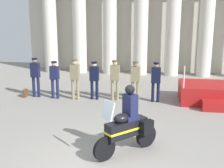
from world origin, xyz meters
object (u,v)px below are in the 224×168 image
object	(u,v)px
officer_in_row_2	(75,76)
briefcase_on_ground	(25,93)
reviewing_stand	(222,94)
officer_in_row_0	(35,74)
officer_in_row_5	(135,78)
officer_in_row_4	(115,77)
officer_in_row_6	(156,79)
officer_in_row_3	(94,77)
officer_in_row_1	(55,77)
motorcycle_with_rider	(129,125)

from	to	relation	value
officer_in_row_2	briefcase_on_ground	bearing A→B (deg)	4.00
reviewing_stand	officer_in_row_2	bearing A→B (deg)	-175.96
reviewing_stand	officer_in_row_0	xyz separation A→B (m)	(-8.07, -0.30, 0.66)
officer_in_row_5	reviewing_stand	bearing A→B (deg)	-170.31
reviewing_stand	officer_in_row_4	world-z (taller)	officer_in_row_4
officer_in_row_5	officer_in_row_6	distance (m)	0.86
officer_in_row_0	officer_in_row_3	distance (m)	2.67
officer_in_row_1	officer_in_row_2	world-z (taller)	officer_in_row_2
reviewing_stand	officer_in_row_4	bearing A→B (deg)	-176.46
officer_in_row_3	officer_in_row_2	bearing A→B (deg)	13.89
officer_in_row_0	officer_in_row_2	world-z (taller)	officer_in_row_2
officer_in_row_4	officer_in_row_6	size ratio (longest dim) A/B	1.03
officer_in_row_1	officer_in_row_4	xyz separation A→B (m)	(2.64, 0.14, 0.05)
officer_in_row_2	officer_in_row_4	world-z (taller)	officer_in_row_2
officer_in_row_2	officer_in_row_1	bearing A→B (deg)	3.17
officer_in_row_4	motorcycle_with_rider	distance (m)	5.01
officer_in_row_2	officer_in_row_4	xyz separation A→B (m)	(1.71, 0.16, -0.01)
reviewing_stand	motorcycle_with_rider	size ratio (longest dim) A/B	1.84
officer_in_row_3	officer_in_row_6	world-z (taller)	officer_in_row_6
officer_in_row_1	officer_in_row_5	distance (m)	3.52
reviewing_stand	officer_in_row_6	size ratio (longest dim) A/B	2.07
officer_in_row_1	officer_in_row_6	xyz separation A→B (m)	(4.37, 0.13, 0.02)
motorcycle_with_rider	officer_in_row_5	bearing A→B (deg)	-132.72
officer_in_row_2	motorcycle_with_rider	xyz separation A→B (m)	(2.78, -4.73, -0.24)
officer_in_row_4	motorcycle_with_rider	world-z (taller)	motorcycle_with_rider
officer_in_row_2	officer_in_row_0	bearing A→B (deg)	0.17
officer_in_row_1	officer_in_row_4	size ratio (longest dim) A/B	0.95
officer_in_row_6	motorcycle_with_rider	world-z (taller)	motorcycle_with_rider
officer_in_row_2	motorcycle_with_rider	size ratio (longest dim) A/B	0.93
reviewing_stand	officer_in_row_2	world-z (taller)	officer_in_row_2
motorcycle_with_rider	officer_in_row_6	bearing A→B (deg)	-142.77
officer_in_row_4	officer_in_row_5	xyz separation A→B (m)	(0.88, -0.06, -0.01)
reviewing_stand	officer_in_row_0	world-z (taller)	officer_in_row_0
officer_in_row_0	officer_in_row_6	size ratio (longest dim) A/B	1.04
officer_in_row_0	officer_in_row_2	bearing A→B (deg)	-179.83
motorcycle_with_rider	briefcase_on_ground	size ratio (longest dim) A/B	5.28
officer_in_row_3	briefcase_on_ground	size ratio (longest dim) A/B	4.60
briefcase_on_ground	motorcycle_with_rider	bearing A→B (deg)	-42.89
reviewing_stand	officer_in_row_5	world-z (taller)	officer_in_row_5
officer_in_row_1	officer_in_row_4	distance (m)	2.64
officer_in_row_2	officer_in_row_6	distance (m)	3.46
officer_in_row_0	officer_in_row_3	world-z (taller)	officer_in_row_0
reviewing_stand	officer_in_row_1	xyz separation A→B (m)	(-7.15, -0.42, 0.60)
motorcycle_with_rider	officer_in_row_1	bearing A→B (deg)	-97.01
reviewing_stand	officer_in_row_1	size ratio (longest dim) A/B	2.11
officer_in_row_5	officer_in_row_6	xyz separation A→B (m)	(0.86, 0.05, -0.02)
officer_in_row_5	officer_in_row_2	bearing A→B (deg)	6.54
reviewing_stand	officer_in_row_4	distance (m)	4.56
officer_in_row_3	reviewing_stand	bearing A→B (deg)	-172.47
officer_in_row_6	officer_in_row_0	bearing A→B (deg)	4.54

